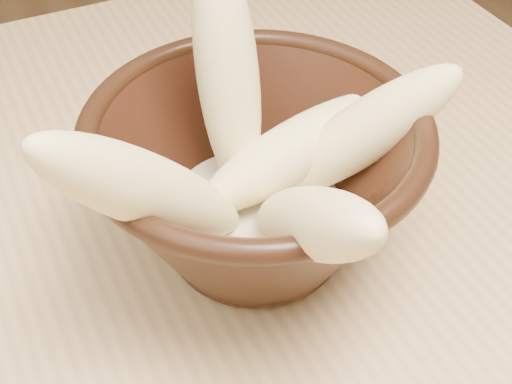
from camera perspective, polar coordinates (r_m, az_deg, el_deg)
bowl at (r=0.45m, az=0.00°, el=0.93°), size 0.21×0.21×0.12m
milk_puddle at (r=0.47m, az=-0.00°, el=-1.68°), size 0.12×0.12×0.02m
banana_upright at (r=0.45m, az=-2.30°, el=9.52°), size 0.05×0.09×0.17m
banana_left at (r=0.38m, az=-8.42°, el=0.03°), size 0.15×0.09×0.16m
banana_right at (r=0.45m, az=8.46°, el=4.62°), size 0.14×0.09×0.12m
banana_across at (r=0.46m, az=3.14°, el=3.33°), size 0.16×0.06×0.06m
banana_front at (r=0.38m, az=4.46°, el=-2.48°), size 0.06×0.16×0.14m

